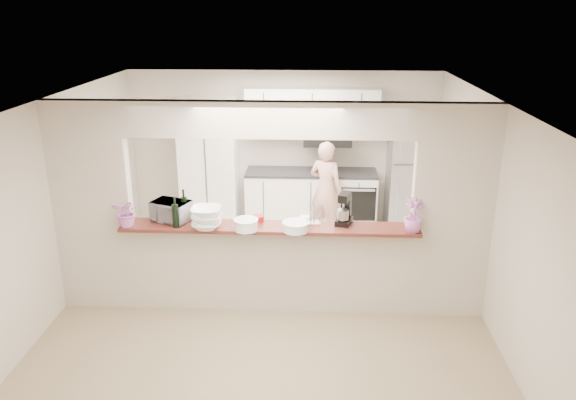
# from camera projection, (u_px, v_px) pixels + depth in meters

# --- Properties ---
(floor) EXTENTS (6.00, 6.00, 0.00)m
(floor) POSITION_uv_depth(u_px,v_px,m) (271.00, 308.00, 6.80)
(floor) COLOR #9C8C69
(floor) RESTS_ON ground
(tile_overlay) EXTENTS (5.00, 2.90, 0.01)m
(tile_overlay) POSITION_uv_depth(u_px,v_px,m) (279.00, 254.00, 8.26)
(tile_overlay) COLOR silver
(tile_overlay) RESTS_ON floor
(partition) EXTENTS (5.00, 0.15, 2.50)m
(partition) POSITION_uv_depth(u_px,v_px,m) (269.00, 192.00, 6.31)
(partition) COLOR beige
(partition) RESTS_ON floor
(bar_counter) EXTENTS (3.40, 0.38, 1.09)m
(bar_counter) POSITION_uv_depth(u_px,v_px,m) (270.00, 265.00, 6.60)
(bar_counter) COLOR beige
(bar_counter) RESTS_ON floor
(kitchen_cabinets) EXTENTS (3.15, 0.62, 2.25)m
(kitchen_cabinets) POSITION_uv_depth(u_px,v_px,m) (272.00, 168.00, 9.05)
(kitchen_cabinets) COLOR white
(kitchen_cabinets) RESTS_ON floor
(refrigerator) EXTENTS (0.75, 0.70, 1.70)m
(refrigerator) POSITION_uv_depth(u_px,v_px,m) (412.00, 179.00, 8.92)
(refrigerator) COLOR #9F9FA4
(refrigerator) RESTS_ON floor
(flower_left) EXTENTS (0.36, 0.32, 0.34)m
(flower_left) POSITION_uv_depth(u_px,v_px,m) (127.00, 212.00, 6.31)
(flower_left) COLOR pink
(flower_left) RESTS_ON bar_counter
(wine_bottle_a) EXTENTS (0.07, 0.07, 0.36)m
(wine_bottle_a) POSITION_uv_depth(u_px,v_px,m) (176.00, 216.00, 6.30)
(wine_bottle_a) COLOR black
(wine_bottle_a) RESTS_ON bar_counter
(wine_bottle_b) EXTENTS (0.08, 0.08, 0.38)m
(wine_bottle_b) POSITION_uv_depth(u_px,v_px,m) (184.00, 208.00, 6.50)
(wine_bottle_b) COLOR black
(wine_bottle_b) RESTS_ON bar_counter
(toaster_oven) EXTENTS (0.50, 0.42, 0.24)m
(toaster_oven) POSITION_uv_depth(u_px,v_px,m) (171.00, 211.00, 6.50)
(toaster_oven) COLOR #ABAAAF
(toaster_oven) RESTS_ON bar_counter
(serving_bowls) EXTENTS (0.35, 0.35, 0.24)m
(serving_bowls) POSITION_uv_depth(u_px,v_px,m) (206.00, 218.00, 6.27)
(serving_bowls) COLOR white
(serving_bowls) RESTS_ON bar_counter
(plate_stack_a) EXTENTS (0.28, 0.28, 0.13)m
(plate_stack_a) POSITION_uv_depth(u_px,v_px,m) (246.00, 225.00, 6.25)
(plate_stack_a) COLOR white
(plate_stack_a) RESTS_ON bar_counter
(plate_stack_b) EXTENTS (0.30, 0.30, 0.10)m
(plate_stack_b) POSITION_uv_depth(u_px,v_px,m) (296.00, 226.00, 6.23)
(plate_stack_b) COLOR white
(plate_stack_b) RESTS_ON bar_counter
(red_bowl) EXTENTS (0.15, 0.15, 0.07)m
(red_bowl) POSITION_uv_depth(u_px,v_px,m) (257.00, 218.00, 6.51)
(red_bowl) COLOR maroon
(red_bowl) RESTS_ON bar_counter
(tan_bowl) EXTENTS (0.16, 0.16, 0.08)m
(tan_bowl) POSITION_uv_depth(u_px,v_px,m) (300.00, 222.00, 6.38)
(tan_bowl) COLOR tan
(tan_bowl) RESTS_ON bar_counter
(utensil_caddy) EXTENTS (0.26, 0.15, 0.24)m
(utensil_caddy) POSITION_uv_depth(u_px,v_px,m) (309.00, 215.00, 6.43)
(utensil_caddy) COLOR silver
(utensil_caddy) RESTS_ON bar_counter
(stand_mixer) EXTENTS (0.22, 0.28, 0.37)m
(stand_mixer) POSITION_uv_depth(u_px,v_px,m) (345.00, 210.00, 6.40)
(stand_mixer) COLOR black
(stand_mixer) RESTS_ON bar_counter
(flower_right) EXTENTS (0.27, 0.27, 0.38)m
(flower_right) POSITION_uv_depth(u_px,v_px,m) (414.00, 216.00, 6.16)
(flower_right) COLOR #B86FCE
(flower_right) RESTS_ON bar_counter
(person) EXTENTS (0.66, 0.59, 1.52)m
(person) POSITION_uv_depth(u_px,v_px,m) (326.00, 190.00, 8.68)
(person) COLOR #D99E8D
(person) RESTS_ON floor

